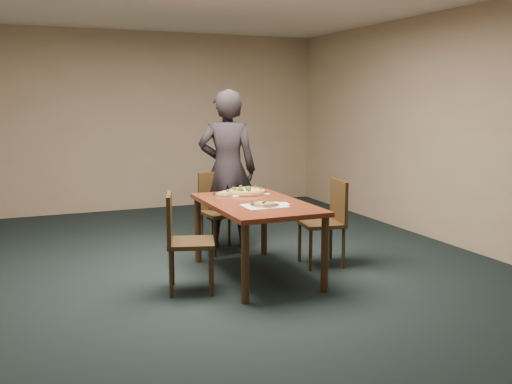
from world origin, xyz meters
name	(u,v)px	position (x,y,z in m)	size (l,w,h in m)	color
ground	(225,279)	(0.00, 0.00, 0.00)	(8.00, 8.00, 0.00)	black
room_shell	(223,100)	(0.00, 0.00, 1.74)	(8.00, 8.00, 8.00)	tan
dining_table	(256,211)	(0.33, -0.01, 0.66)	(0.90, 1.50, 0.75)	#5B2112
chair_far	(219,207)	(0.32, 1.08, 0.52)	(0.47, 0.47, 0.91)	black
chair_left	(182,236)	(-0.46, -0.16, 0.52)	(0.52, 0.52, 0.91)	black
chair_right	(329,217)	(1.19, 0.06, 0.52)	(0.48, 0.48, 0.91)	black
diner	(227,170)	(0.46, 1.17, 0.93)	(0.68, 0.45, 1.86)	black
placemat_main	(247,193)	(0.44, 0.52, 0.75)	(0.42, 0.32, 0.00)	white
placemat_near	(265,206)	(0.33, -0.22, 0.75)	(0.40, 0.30, 0.00)	white
pizza_pan	(246,191)	(0.44, 0.52, 0.77)	(0.44, 0.44, 0.07)	silver
slice_plate_near	(264,204)	(0.33, -0.22, 0.76)	(0.28, 0.28, 0.06)	silver
slice_plate_far	(225,194)	(0.20, 0.52, 0.76)	(0.28, 0.28, 0.06)	silver
napkin	(281,204)	(0.51, -0.21, 0.75)	(0.14, 0.14, 0.01)	white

